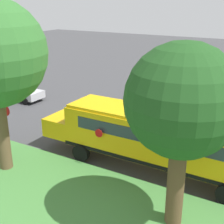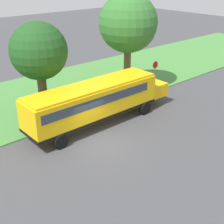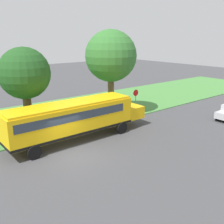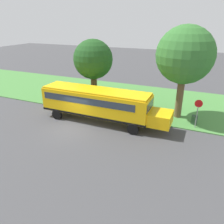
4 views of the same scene
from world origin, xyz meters
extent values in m
plane|color=#424244|center=(0.00, 0.00, 0.00)|extent=(120.00, 120.00, 0.00)
cube|color=#47843D|center=(-10.00, 0.00, 0.04)|extent=(12.00, 80.00, 0.08)
cube|color=yellow|center=(-2.54, 1.30, 1.90)|extent=(2.50, 10.50, 2.20)
cube|color=yellow|center=(-2.54, 7.50, 1.35)|extent=(2.20, 1.90, 1.10)
cube|color=yellow|center=(-2.54, 1.30, 3.08)|extent=(2.35, 10.29, 0.16)
cube|color=black|center=(-2.54, 1.30, 0.92)|extent=(2.54, 10.54, 0.20)
cube|color=#2D3842|center=(-2.54, 1.00, 2.36)|extent=(2.53, 9.24, 0.64)
cube|color=#2D3842|center=(-2.54, 6.50, 2.36)|extent=(2.25, 0.12, 0.80)
cylinder|color=red|center=(-3.97, 4.19, 2.05)|extent=(0.03, 0.44, 0.44)
cylinder|color=black|center=(-3.79, 5.50, 0.50)|extent=(0.30, 1.00, 1.00)
cylinder|color=black|center=(-1.29, 5.50, 0.50)|extent=(0.30, 1.00, 1.00)
cylinder|color=black|center=(-3.79, -2.37, 0.50)|extent=(0.30, 1.00, 1.00)
cylinder|color=black|center=(-1.29, -2.37, 0.50)|extent=(0.30, 1.00, 1.00)
cylinder|color=black|center=(1.90, 15.48, 0.32)|extent=(0.22, 0.64, 0.64)
cylinder|color=brown|center=(-6.13, -0.74, 1.83)|extent=(0.68, 0.68, 3.66)
sphere|color=#1E4C1C|center=(-6.13, -0.74, 5.23)|extent=(4.20, 4.20, 4.20)
sphere|color=#1E4C1C|center=(-6.72, -0.80, 5.75)|extent=(2.45, 2.45, 2.45)
cylinder|color=brown|center=(-6.49, 8.49, 2.10)|extent=(0.67, 0.67, 4.20)
sphere|color=#33702D|center=(-6.49, 8.49, 6.18)|extent=(5.27, 5.27, 5.27)
sphere|color=#33702D|center=(-6.59, 8.56, 6.21)|extent=(2.98, 2.98, 2.98)
cylinder|color=gray|center=(-4.60, 10.32, 1.05)|extent=(0.08, 0.08, 2.10)
cylinder|color=red|center=(-4.60, 10.32, 2.40)|extent=(0.03, 0.68, 0.68)
cylinder|color=#2D4C33|center=(-5.39, 10.17, 0.45)|extent=(0.56, 0.56, 0.90)
camera|label=1|loc=(-16.39, -3.87, 8.57)|focal=50.00mm
camera|label=2|loc=(13.94, -11.37, 10.68)|focal=50.00mm
camera|label=3|loc=(14.73, -8.54, 8.08)|focal=42.00mm
camera|label=4|loc=(14.64, 10.46, 9.11)|focal=35.00mm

